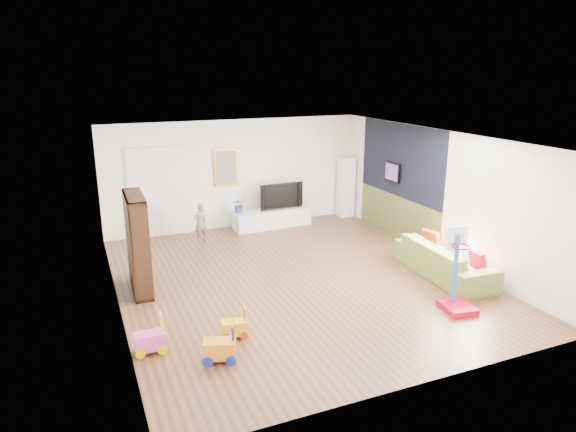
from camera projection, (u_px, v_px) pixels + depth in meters
name	position (u px, v px, depth m)	size (l,w,h in m)	color
floor	(296.00, 279.00, 9.86)	(6.50, 7.50, 0.00)	brown
ceiling	(297.00, 138.00, 9.11)	(6.50, 7.50, 0.00)	white
wall_back	(236.00, 174.00, 12.80)	(6.50, 0.00, 2.70)	white
wall_front	(422.00, 288.00, 6.17)	(6.50, 0.00, 2.70)	silver
wall_left	(112.00, 232.00, 8.27)	(0.00, 7.50, 2.70)	silver
wall_right	(439.00, 195.00, 10.71)	(0.00, 7.50, 2.70)	silver
navy_accent	(400.00, 161.00, 11.80)	(0.01, 3.20, 1.70)	black
olive_wainscot	(397.00, 217.00, 12.17)	(0.01, 3.20, 1.00)	brown
doorway	(160.00, 193.00, 12.14)	(1.45, 0.06, 2.10)	white
painting_back	(226.00, 167.00, 12.62)	(0.62, 0.06, 0.92)	gold
artwork_right	(392.00, 172.00, 12.04)	(0.04, 0.56, 0.46)	#7F3F8C
media_console	(272.00, 218.00, 13.01)	(1.99, 0.50, 0.46)	silver
tall_cabinet	(346.00, 187.00, 13.86)	(0.37, 0.37, 1.60)	white
bookshelf	(138.00, 243.00, 9.14)	(0.32, 1.22, 1.78)	black
sofa	(444.00, 260.00, 9.91)	(2.25, 0.88, 0.66)	olive
basketball_hoop	(461.00, 271.00, 8.39)	(0.48, 0.59, 1.41)	#BA001C
ride_on_yellow	(234.00, 322.00, 7.65)	(0.37, 0.23, 0.50)	gold
ride_on_orange	(219.00, 342.00, 7.01)	(0.44, 0.27, 0.59)	orange
ride_on_pink	(149.00, 334.00, 7.23)	(0.43, 0.27, 0.57)	#E14AA7
child	(200.00, 222.00, 11.88)	(0.34, 0.22, 0.92)	slate
tv	(280.00, 195.00, 13.01)	(1.15, 0.15, 0.66)	black
vase_plant	(239.00, 205.00, 12.61)	(0.34, 0.29, 0.38)	#1D4296
pillow_left	(478.00, 260.00, 9.36)	(0.09, 0.35, 0.35)	#BF0F3B
pillow_center	(454.00, 249.00, 9.98)	(0.11, 0.42, 0.42)	silver
pillow_right	(431.00, 239.00, 10.54)	(0.10, 0.37, 0.37)	#AE2306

